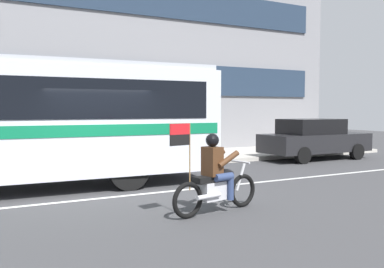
# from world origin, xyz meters

# --- Properties ---
(ground_plane) EXTENTS (60.00, 60.00, 0.00)m
(ground_plane) POSITION_xyz_m (0.00, 0.00, 0.00)
(ground_plane) COLOR #3D3D3F
(sidewalk_curb) EXTENTS (28.00, 3.80, 0.15)m
(sidewalk_curb) POSITION_xyz_m (0.00, 5.10, 0.07)
(sidewalk_curb) COLOR #B7B2A8
(sidewalk_curb) RESTS_ON ground_plane
(lane_center_stripe) EXTENTS (26.60, 0.14, 0.01)m
(lane_center_stripe) POSITION_xyz_m (0.00, -0.60, 0.00)
(lane_center_stripe) COLOR silver
(lane_center_stripe) RESTS_ON ground_plane
(office_building_facade) EXTENTS (28.00, 0.89, 9.65)m
(office_building_facade) POSITION_xyz_m (0.00, 7.39, 4.83)
(office_building_facade) COLOR gray
(office_building_facade) RESTS_ON ground_plane
(motorcycle_with_rider) EXTENTS (2.16, 0.75, 1.78)m
(motorcycle_with_rider) POSITION_xyz_m (1.56, -2.90, 0.67)
(motorcycle_with_rider) COLOR black
(motorcycle_with_rider) RESTS_ON ground_plane
(parked_sedan_curbside) EXTENTS (4.62, 1.89, 1.64)m
(parked_sedan_curbside) POSITION_xyz_m (9.43, 2.58, 0.85)
(parked_sedan_curbside) COLOR black
(parked_sedan_curbside) RESTS_ON ground_plane
(fire_hydrant) EXTENTS (0.22, 0.30, 0.75)m
(fire_hydrant) POSITION_xyz_m (-0.68, 4.18, 0.52)
(fire_hydrant) COLOR #4C8C3F
(fire_hydrant) RESTS_ON sidewalk_curb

